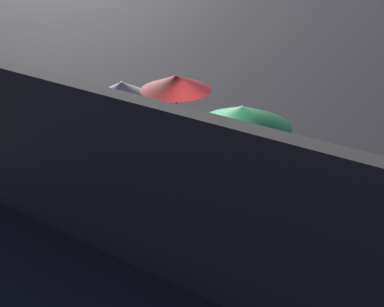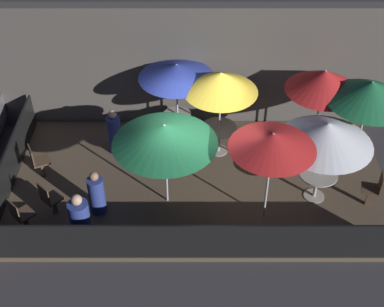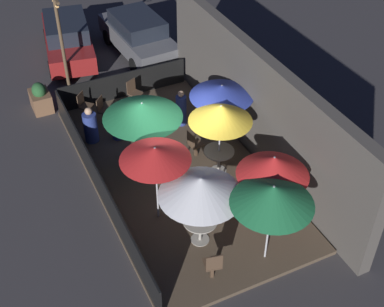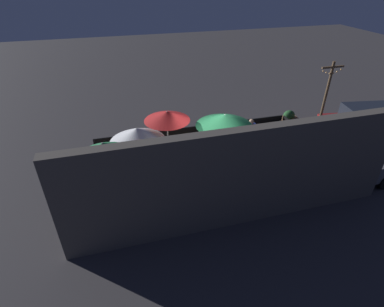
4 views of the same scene
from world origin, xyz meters
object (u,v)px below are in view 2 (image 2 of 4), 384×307
(patio_umbrella_5, at_px, (164,134))
(patron_2, at_px, (114,133))
(patio_chair_1, at_px, (50,198))
(patron_1, at_px, (80,220))
(patio_umbrella_6, at_px, (324,80))
(patron_0, at_px, (96,194))
(patio_chair_2, at_px, (38,161))
(dining_table_0, at_px, (177,119))
(patio_chair_4, at_px, (20,214))
(patio_umbrella_4, at_px, (273,141))
(dining_table_2, at_px, (317,178))
(patio_umbrella_2, at_px, (326,133))
(patio_umbrella_0, at_px, (176,71))
(patio_chair_3, at_px, (374,188))
(patio_chair_0, at_px, (181,145))
(patio_umbrella_3, at_px, (370,92))
(dining_table_1, at_px, (219,132))
(patio_umbrella_1, at_px, (221,82))

(patio_umbrella_5, relative_size, patron_2, 1.81)
(patio_chair_1, distance_m, patron_1, 1.04)
(patio_umbrella_5, xyz_separation_m, patron_1, (-1.79, -1.13, -1.41))
(patio_umbrella_6, height_order, patron_0, patio_umbrella_6)
(patio_chair_2, height_order, patron_1, patron_1)
(dining_table_0, bearing_deg, patio_chair_4, -134.60)
(patio_umbrella_4, distance_m, patron_1, 4.35)
(patio_umbrella_6, relative_size, dining_table_2, 2.62)
(dining_table_2, relative_size, patio_chair_4, 0.96)
(patio_umbrella_2, bearing_deg, patio_chair_2, 174.01)
(patio_umbrella_0, distance_m, patio_chair_3, 5.38)
(dining_table_0, bearing_deg, patio_chair_3, -29.67)
(patio_chair_0, bearing_deg, patron_1, 133.37)
(patio_umbrella_4, relative_size, patio_umbrella_6, 1.02)
(patio_umbrella_3, relative_size, patron_0, 2.08)
(patio_umbrella_5, relative_size, patio_chair_4, 2.48)
(patio_umbrella_3, bearing_deg, patio_umbrella_6, 146.63)
(patio_chair_0, relative_size, patio_chair_3, 0.95)
(dining_table_1, bearing_deg, patio_chair_0, -159.21)
(patio_umbrella_1, relative_size, patio_umbrella_6, 1.01)
(dining_table_0, xyz_separation_m, patron_2, (-1.59, -0.59, -0.01))
(dining_table_0, bearing_deg, patron_2, -159.44)
(patio_chair_0, bearing_deg, patio_chair_2, 93.13)
(patio_umbrella_5, relative_size, dining_table_0, 3.07)
(patio_umbrella_5, distance_m, patio_chair_1, 2.99)
(patio_umbrella_3, relative_size, patio_chair_3, 2.54)
(patron_1, bearing_deg, patron_2, -48.48)
(patio_chair_1, xyz_separation_m, patron_1, (0.79, -0.68, 0.04))
(dining_table_2, bearing_deg, dining_table_1, 142.50)
(dining_table_2, distance_m, patio_chair_1, 6.06)
(patio_chair_1, bearing_deg, patio_chair_4, 176.92)
(patron_0, bearing_deg, dining_table_1, -75.98)
(patron_1, bearing_deg, patio_chair_3, -122.15)
(patio_umbrella_4, bearing_deg, patio_chair_4, -175.38)
(patio_chair_4, height_order, patron_0, patron_0)
(patio_chair_3, bearing_deg, patio_umbrella_3, -75.96)
(dining_table_1, bearing_deg, patron_1, -136.00)
(patio_chair_1, bearing_deg, patio_umbrella_4, -46.61)
(dining_table_1, bearing_deg, patio_chair_3, -29.76)
(patio_chair_0, bearing_deg, patron_2, 70.82)
(patio_umbrella_4, distance_m, patio_chair_3, 3.01)
(patio_umbrella_2, distance_m, patio_chair_4, 6.78)
(patio_chair_2, bearing_deg, patio_umbrella_2, -31.62)
(patron_1, bearing_deg, patio_chair_1, 8.56)
(patio_chair_1, relative_size, patio_chair_4, 1.00)
(patio_umbrella_0, relative_size, patio_umbrella_1, 0.95)
(patio_chair_0, bearing_deg, patio_umbrella_5, 160.26)
(patio_chair_3, bearing_deg, patio_chair_4, 18.42)
(patio_umbrella_0, xyz_separation_m, dining_table_2, (3.26, -2.28, -1.46))
(patio_umbrella_5, distance_m, dining_table_1, 2.58)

